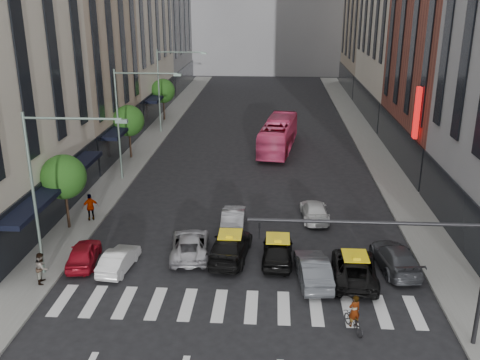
% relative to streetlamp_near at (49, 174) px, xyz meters
% --- Properties ---
extents(ground, '(160.00, 160.00, 0.00)m').
position_rel_streetlamp_near_xyz_m(ground, '(10.04, -4.00, -5.90)').
color(ground, black).
rests_on(ground, ground).
extents(sidewalk_left, '(3.00, 96.00, 0.15)m').
position_rel_streetlamp_near_xyz_m(sidewalk_left, '(-1.46, 26.00, -5.83)').
color(sidewalk_left, slate).
rests_on(sidewalk_left, ground).
extents(sidewalk_right, '(3.00, 96.00, 0.15)m').
position_rel_streetlamp_near_xyz_m(sidewalk_right, '(21.54, 26.00, -5.83)').
color(sidewalk_right, slate).
rests_on(sidewalk_right, ground).
extents(building_left_b, '(8.00, 16.00, 24.00)m').
position_rel_streetlamp_near_xyz_m(building_left_b, '(-6.96, 24.00, 6.10)').
color(building_left_b, tan).
rests_on(building_left_b, ground).
extents(building_right_b, '(8.00, 18.00, 26.00)m').
position_rel_streetlamp_near_xyz_m(building_right_b, '(27.04, 23.00, 7.10)').
color(building_right_b, brown).
rests_on(building_right_b, ground).
extents(tree_near, '(2.88, 2.88, 4.95)m').
position_rel_streetlamp_near_xyz_m(tree_near, '(-1.76, 6.00, -2.25)').
color(tree_near, black).
rests_on(tree_near, sidewalk_left).
extents(tree_mid, '(2.88, 2.88, 4.95)m').
position_rel_streetlamp_near_xyz_m(tree_mid, '(-1.76, 22.00, -2.25)').
color(tree_mid, black).
rests_on(tree_mid, sidewalk_left).
extents(tree_far, '(2.88, 2.88, 4.95)m').
position_rel_streetlamp_near_xyz_m(tree_far, '(-1.76, 38.00, -2.25)').
color(tree_far, black).
rests_on(tree_far, sidewalk_left).
extents(streetlamp_near, '(5.38, 0.25, 9.00)m').
position_rel_streetlamp_near_xyz_m(streetlamp_near, '(0.00, 0.00, 0.00)').
color(streetlamp_near, gray).
rests_on(streetlamp_near, sidewalk_left).
extents(streetlamp_mid, '(5.38, 0.25, 9.00)m').
position_rel_streetlamp_near_xyz_m(streetlamp_mid, '(0.00, 16.00, 0.00)').
color(streetlamp_mid, gray).
rests_on(streetlamp_mid, sidewalk_left).
extents(streetlamp_far, '(5.38, 0.25, 9.00)m').
position_rel_streetlamp_near_xyz_m(streetlamp_far, '(0.00, 32.00, 0.00)').
color(streetlamp_far, gray).
rests_on(streetlamp_far, sidewalk_left).
extents(traffic_signal, '(10.10, 0.20, 6.00)m').
position_rel_streetlamp_near_xyz_m(traffic_signal, '(17.74, -5.00, -1.43)').
color(traffic_signal, black).
rests_on(traffic_signal, ground).
extents(liberty_sign, '(0.30, 0.70, 4.00)m').
position_rel_streetlamp_near_xyz_m(liberty_sign, '(22.64, 16.00, 0.10)').
color(liberty_sign, red).
rests_on(liberty_sign, ground).
extents(car_red, '(2.03, 4.00, 1.31)m').
position_rel_streetlamp_near_xyz_m(car_red, '(0.84, 1.39, -5.25)').
color(car_red, maroon).
rests_on(car_red, ground).
extents(car_white_front, '(1.70, 3.82, 1.22)m').
position_rel_streetlamp_near_xyz_m(car_white_front, '(3.04, 0.86, -5.29)').
color(car_white_front, silver).
rests_on(car_white_front, ground).
extents(car_silver, '(2.78, 5.06, 1.34)m').
position_rel_streetlamp_near_xyz_m(car_silver, '(6.76, 2.89, -5.23)').
color(car_silver, '#A9A8AE').
rests_on(car_silver, ground).
extents(taxi_left, '(2.62, 5.36, 1.50)m').
position_rel_streetlamp_near_xyz_m(taxi_left, '(9.18, 2.64, -5.15)').
color(taxi_left, black).
rests_on(taxi_left, ground).
extents(taxi_center, '(1.83, 4.33, 1.46)m').
position_rel_streetlamp_near_xyz_m(taxi_center, '(11.94, 2.34, -5.17)').
color(taxi_center, black).
rests_on(taxi_center, ground).
extents(car_grey_mid, '(1.98, 4.58, 1.47)m').
position_rel_streetlamp_near_xyz_m(car_grey_mid, '(13.83, 0.20, -5.17)').
color(car_grey_mid, '#474B50').
rests_on(car_grey_mid, ground).
extents(taxi_right, '(2.75, 5.25, 1.41)m').
position_rel_streetlamp_near_xyz_m(taxi_right, '(16.09, 0.54, -5.20)').
color(taxi_right, black).
rests_on(taxi_right, ground).
extents(car_grey_curb, '(2.45, 4.98, 1.39)m').
position_rel_streetlamp_near_xyz_m(car_grey_curb, '(18.56, 1.90, -5.21)').
color(car_grey_curb, '#383A3F').
rests_on(car_grey_curb, ground).
extents(car_row2_left, '(1.52, 4.22, 1.38)m').
position_rel_streetlamp_near_xyz_m(car_row2_left, '(9.05, 6.94, -5.21)').
color(car_row2_left, gray).
rests_on(car_row2_left, ground).
extents(car_row2_right, '(1.94, 4.32, 1.23)m').
position_rel_streetlamp_near_xyz_m(car_row2_right, '(14.51, 8.74, -5.29)').
color(car_row2_right, silver).
rests_on(car_row2_right, ground).
extents(bus, '(4.11, 11.35, 3.09)m').
position_rel_streetlamp_near_xyz_m(bus, '(12.09, 25.93, -4.36)').
color(bus, '#EB4579').
rests_on(bus, ground).
extents(motorcycle, '(1.17, 1.76, 0.87)m').
position_rel_streetlamp_near_xyz_m(motorcycle, '(15.41, -4.19, -5.47)').
color(motorcycle, black).
rests_on(motorcycle, ground).
extents(rider, '(0.68, 0.57, 1.60)m').
position_rel_streetlamp_near_xyz_m(rider, '(15.41, -4.19, -4.23)').
color(rider, gray).
rests_on(rider, motorcycle).
extents(pedestrian_near, '(0.79, 0.94, 1.72)m').
position_rel_streetlamp_near_xyz_m(pedestrian_near, '(-0.54, -1.04, -4.90)').
color(pedestrian_near, gray).
rests_on(pedestrian_near, sidewalk_left).
extents(pedestrian_far, '(1.19, 0.90, 1.88)m').
position_rel_streetlamp_near_xyz_m(pedestrian_far, '(-0.66, 7.26, -4.82)').
color(pedestrian_far, gray).
rests_on(pedestrian_far, sidewalk_left).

